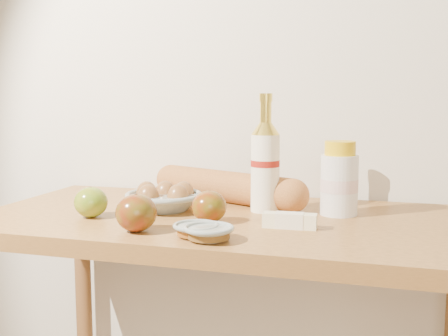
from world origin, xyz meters
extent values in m
cube|color=beige|center=(0.00, 1.51, 1.30)|extent=(3.50, 0.02, 2.60)
cube|color=#AF7838|center=(0.00, 1.18, 0.88)|extent=(1.20, 0.60, 0.04)
cylinder|color=brown|center=(-0.55, 1.43, 0.43)|extent=(0.05, 0.05, 0.86)
cylinder|color=white|center=(0.07, 1.26, 1.00)|extent=(0.09, 0.09, 0.19)
cylinder|color=maroon|center=(0.07, 1.26, 1.02)|extent=(0.09, 0.09, 0.02)
cone|color=yellow|center=(0.07, 1.26, 1.11)|extent=(0.09, 0.09, 0.03)
cylinder|color=yellow|center=(0.07, 1.26, 1.15)|extent=(0.04, 0.04, 0.05)
cylinder|color=yellow|center=(0.07, 1.26, 1.18)|extent=(0.04, 0.04, 0.02)
cylinder|color=silver|center=(0.25, 1.27, 0.97)|extent=(0.09, 0.09, 0.15)
cylinder|color=beige|center=(0.25, 1.27, 0.97)|extent=(0.09, 0.09, 0.03)
cylinder|color=#E3B30B|center=(0.25, 1.27, 1.06)|extent=(0.08, 0.08, 0.03)
torus|color=gray|center=(-0.17, 1.20, 0.94)|extent=(0.24, 0.24, 0.01)
ellipsoid|color=brown|center=(-0.20, 1.17, 0.93)|extent=(0.07, 0.07, 0.07)
ellipsoid|color=brown|center=(-0.13, 1.19, 0.93)|extent=(0.07, 0.07, 0.07)
ellipsoid|color=brown|center=(-0.18, 1.23, 0.93)|extent=(0.07, 0.07, 0.07)
ellipsoid|color=brown|center=(-0.23, 1.21, 0.93)|extent=(0.07, 0.07, 0.07)
ellipsoid|color=brown|center=(-0.14, 1.24, 0.93)|extent=(0.07, 0.07, 0.07)
cylinder|color=#BE783A|center=(-0.05, 1.35, 0.94)|extent=(0.42, 0.24, 0.08)
sphere|color=#BE783A|center=(-0.25, 1.43, 0.94)|extent=(0.11, 0.11, 0.08)
sphere|color=#BE783A|center=(0.14, 1.27, 0.94)|extent=(0.11, 0.11, 0.08)
ellipsoid|color=olive|center=(-0.31, 1.07, 0.94)|extent=(0.10, 0.10, 0.07)
cylinder|color=#463017|center=(-0.31, 1.07, 0.97)|extent=(0.01, 0.01, 0.01)
ellipsoid|color=maroon|center=(-0.14, 0.98, 0.94)|extent=(0.10, 0.10, 0.08)
cylinder|color=#472C17|center=(-0.14, 0.98, 0.97)|extent=(0.01, 0.01, 0.01)
ellipsoid|color=#900907|center=(-0.02, 1.10, 0.94)|extent=(0.11, 0.11, 0.07)
cylinder|color=#4E331A|center=(-0.02, 1.10, 0.97)|extent=(0.01, 0.01, 0.01)
torus|color=gray|center=(0.03, 0.95, 0.92)|extent=(0.13, 0.13, 0.01)
cylinder|color=brown|center=(0.03, 0.95, 0.91)|extent=(0.10, 0.10, 0.02)
torus|color=gray|center=(-0.01, 0.97, 0.92)|extent=(0.12, 0.12, 0.01)
cylinder|color=brown|center=(-0.01, 0.97, 0.91)|extent=(0.10, 0.10, 0.02)
cube|color=#F3EDBC|center=(0.16, 1.10, 0.92)|extent=(0.12, 0.04, 0.03)
cube|color=#F1E7CC|center=(0.16, 1.10, 0.92)|extent=(0.06, 0.04, 0.03)
camera|label=1|loc=(0.37, -0.09, 1.19)|focal=45.00mm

